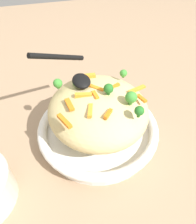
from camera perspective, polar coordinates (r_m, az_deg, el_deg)
ground_plane at (r=0.53m, az=0.00°, el=-6.81°), size 2.40×2.40×0.00m
serving_bowl at (r=0.51m, az=0.00°, el=-4.91°), size 0.30×0.30×0.05m
pasta_mound at (r=0.46m, az=0.00°, el=0.79°), size 0.24×0.23×0.10m
carrot_piece_0 at (r=0.39m, az=2.84°, el=-0.56°), size 0.02×0.02×0.01m
carrot_piece_1 at (r=0.42m, az=-0.76°, el=4.79°), size 0.03×0.01×0.01m
carrot_piece_2 at (r=0.46m, az=10.90°, el=6.34°), size 0.02×0.04×0.01m
carrot_piece_3 at (r=0.41m, az=-8.06°, el=2.12°), size 0.04×0.01×0.01m
carrot_piece_4 at (r=0.43m, az=-4.25°, el=5.08°), size 0.02×0.04×0.01m
carrot_piece_5 at (r=0.45m, az=4.59°, el=7.18°), size 0.02×0.03×0.01m
carrot_piece_6 at (r=0.43m, az=12.21°, el=3.76°), size 0.03×0.01×0.01m
carrot_piece_7 at (r=0.44m, az=-1.00°, el=6.76°), size 0.03×0.03×0.01m
carrot_piece_8 at (r=0.38m, az=-9.46°, el=-2.50°), size 0.04×0.02×0.01m
carrot_piece_9 at (r=0.49m, az=-2.12°, el=10.27°), size 0.01×0.03×0.01m
carrot_piece_10 at (r=0.39m, az=-2.21°, el=0.43°), size 0.04×0.02×0.01m
broccoli_floret_0 at (r=0.39m, az=11.55°, el=0.27°), size 0.02×0.02×0.02m
broccoli_floret_1 at (r=0.45m, az=-6.14°, el=8.07°), size 0.02×0.02×0.02m
broccoli_floret_2 at (r=0.41m, az=9.34°, el=4.07°), size 0.02×0.02×0.03m
broccoli_floret_3 at (r=0.49m, az=7.19°, el=10.76°), size 0.02×0.02×0.02m
broccoli_floret_4 at (r=0.42m, az=2.99°, el=6.56°), size 0.02×0.02×0.03m
broccoli_floret_5 at (r=0.46m, az=-11.28°, el=7.92°), size 0.02×0.02×0.02m
serving_spoon at (r=0.46m, az=-7.06°, el=11.10°), size 0.13×0.13×0.08m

